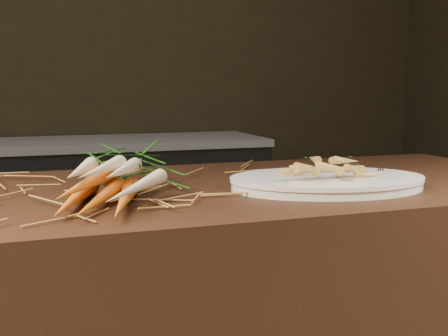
{
  "coord_description": "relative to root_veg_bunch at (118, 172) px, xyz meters",
  "views": [
    {
      "loc": [
        -0.02,
        -0.88,
        1.12
      ],
      "look_at": [
        0.34,
        0.16,
        0.96
      ],
      "focal_mm": 45.0,
      "sensor_mm": 36.0,
      "label": 1
    }
  ],
  "objects": [
    {
      "name": "root_veg_bunch",
      "position": [
        0.0,
        0.0,
        0.0
      ],
      "size": [
        0.31,
        0.53,
        0.1
      ],
      "rotation": [
        0.0,
        0.0,
        -0.36
      ],
      "color": "#C75C1D",
      "rests_on": "main_counter"
    },
    {
      "name": "back_counter",
      "position": [
        0.15,
        1.91,
        -0.53
      ],
      "size": [
        1.82,
        0.62,
        0.84
      ],
      "color": "black",
      "rests_on": "ground"
    },
    {
      "name": "straw_bedding",
      "position": [
        -0.15,
        0.03,
        -0.04
      ],
      "size": [
        1.4,
        0.6,
        0.02
      ],
      "primitive_type": null,
      "color": "#A87B3F",
      "rests_on": "main_counter"
    },
    {
      "name": "serving_platter",
      "position": [
        0.44,
        -0.08,
        -0.04
      ],
      "size": [
        0.46,
        0.35,
        0.02
      ],
      "primitive_type": null,
      "rotation": [
        0.0,
        0.0,
        -0.17
      ],
      "color": "white",
      "rests_on": "main_counter"
    },
    {
      "name": "serving_fork",
      "position": [
        0.58,
        -0.13,
        -0.02
      ],
      "size": [
        0.1,
        0.14,
        0.0
      ],
      "primitive_type": "cube",
      "rotation": [
        0.0,
        0.0,
        -0.59
      ],
      "color": "silver",
      "rests_on": "serving_platter"
    },
    {
      "name": "roasted_veg_heap",
      "position": [
        0.44,
        -0.08,
        -0.0
      ],
      "size": [
        0.23,
        0.18,
        0.05
      ],
      "primitive_type": null,
      "rotation": [
        0.0,
        0.0,
        -0.17
      ],
      "color": "#A57C3B",
      "rests_on": "serving_platter"
    }
  ]
}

